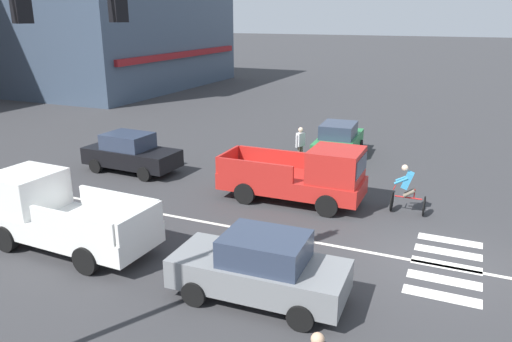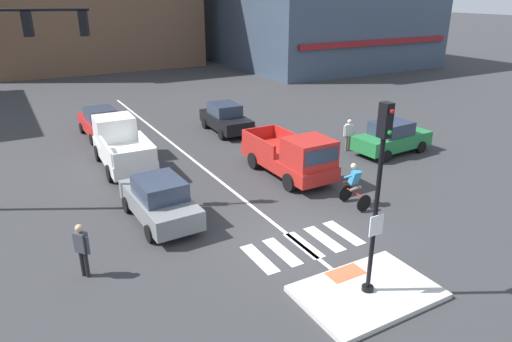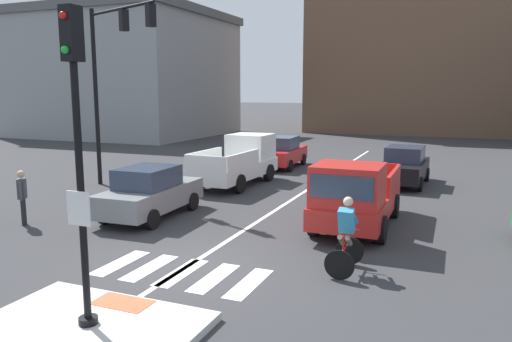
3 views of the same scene
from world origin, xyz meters
The scene contains 21 objects.
ground_plane centered at (0.00, 0.00, 0.00)m, with size 300.00×300.00×0.00m, color #333335.
traffic_island centered at (0.00, -3.36, 0.07)m, with size 3.74×2.52×0.15m, color beige.
tactile_pad_front centered at (0.00, -2.45, 0.15)m, with size 1.10×0.60×0.01m, color #DB5B38.
signal_pole centered at (0.00, -3.37, 3.24)m, with size 0.44×0.38×5.15m.
crosswalk_stripe_a centered at (-1.66, -0.37, 0.00)m, with size 0.44×1.80×0.01m, color silver.
crosswalk_stripe_b centered at (-0.83, -0.37, 0.00)m, with size 0.44×1.80×0.01m, color silver.
crosswalk_stripe_c centered at (0.00, -0.37, 0.00)m, with size 0.44×1.80×0.01m, color silver.
crosswalk_stripe_d centered at (0.83, -0.37, 0.00)m, with size 0.44×1.80×0.01m, color silver.
crosswalk_stripe_e centered at (1.66, -0.37, 0.00)m, with size 0.44×1.80×0.01m, color silver.
lane_centre_line centered at (-0.07, 10.00, 0.00)m, with size 0.14×28.00×0.01m, color silver.
traffic_light_mast centered at (-7.58, 7.05, 5.03)m, with size 4.28×1.87×7.37m.
building_corner_right centered at (24.61, 33.62, 5.72)m, with size 20.72×21.96×11.41m.
car_red_westbound_distant centered at (-3.07, 15.04, 0.81)m, with size 1.95×4.15×1.64m.
car_green_cross_right centered at (9.10, 5.00, 0.81)m, with size 4.19×2.03×1.64m.
car_black_eastbound_far centered at (3.44, 12.50, 0.81)m, with size 1.96×4.16×1.64m.
car_grey_westbound_near centered at (-3.48, 3.56, 0.81)m, with size 1.96×4.16×1.64m.
pickup_truck_white_westbound_far centered at (-3.22, 9.97, 0.98)m, with size 2.19×5.16×2.08m.
pickup_truck_red_eastbound_mid centered at (2.89, 4.61, 0.98)m, with size 2.09×5.11×2.08m.
cyclist centered at (3.36, 1.15, 0.87)m, with size 0.66×1.09×1.68m.
pedestrian_at_curb_left centered at (-6.48, 1.29, 0.98)m, with size 0.39×0.45×1.67m.
pedestrian_waiting_far_side centered at (7.39, 6.28, 0.98)m, with size 0.50×0.36×1.67m.
Camera 2 is at (-7.71, -10.92, 7.68)m, focal length 32.21 mm.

